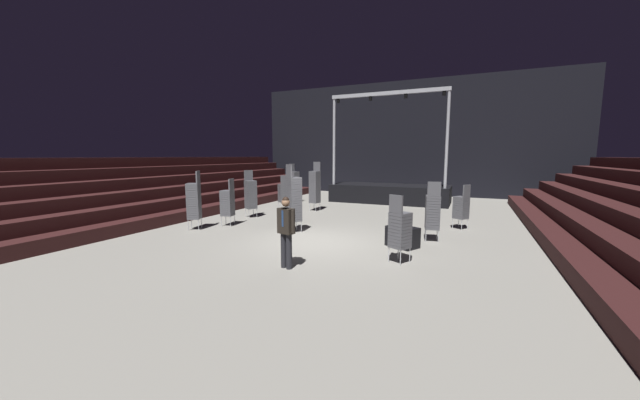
% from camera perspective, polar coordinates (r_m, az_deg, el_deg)
% --- Properties ---
extents(ground_plane, '(22.00, 30.00, 0.10)m').
position_cam_1_polar(ground_plane, '(11.00, -0.39, -7.39)').
color(ground_plane, gray).
extents(arena_end_wall, '(22.00, 0.30, 8.00)m').
position_cam_1_polar(arena_end_wall, '(25.09, 14.25, 10.05)').
color(arena_end_wall, black).
rests_on(arena_end_wall, ground_plane).
extents(bleacher_bank_left, '(4.50, 24.00, 2.70)m').
position_cam_1_polar(bleacher_bank_left, '(17.02, -26.71, 1.88)').
color(bleacher_bank_left, black).
rests_on(bleacher_bank_left, ground_plane).
extents(stage_riser, '(6.87, 2.77, 6.30)m').
position_cam_1_polar(stage_riser, '(20.68, 11.72, 1.42)').
color(stage_riser, black).
rests_on(stage_riser, ground_plane).
extents(man_with_tie, '(0.57, 0.32, 1.79)m').
position_cam_1_polar(man_with_tie, '(8.32, -5.79, -4.74)').
color(man_with_tie, black).
rests_on(man_with_tie, ground_plane).
extents(chair_stack_front_left, '(0.53, 0.53, 1.88)m').
position_cam_1_polar(chair_stack_front_left, '(13.88, -15.39, -0.37)').
color(chair_stack_front_left, '#B2B5BA').
rests_on(chair_stack_front_left, ground_plane).
extents(chair_stack_front_right, '(0.55, 0.55, 2.31)m').
position_cam_1_polar(chair_stack_front_right, '(20.20, -4.38, 2.86)').
color(chair_stack_front_right, '#B2B5BA').
rests_on(chair_stack_front_right, ground_plane).
extents(chair_stack_mid_left, '(0.60, 0.60, 2.14)m').
position_cam_1_polar(chair_stack_mid_left, '(15.52, -11.68, 1.02)').
color(chair_stack_mid_left, '#B2B5BA').
rests_on(chair_stack_mid_left, ground_plane).
extents(chair_stack_mid_right, '(0.59, 0.59, 1.79)m').
position_cam_1_polar(chair_stack_mid_right, '(8.96, 13.38, -4.78)').
color(chair_stack_mid_right, '#B2B5BA').
rests_on(chair_stack_mid_right, ground_plane).
extents(chair_stack_mid_centre, '(0.61, 0.61, 1.71)m').
position_cam_1_polar(chair_stack_mid_centre, '(13.84, 22.83, -1.06)').
color(chair_stack_mid_centre, '#B2B5BA').
rests_on(chair_stack_mid_centre, ground_plane).
extents(chair_stack_rear_left, '(0.51, 0.51, 2.48)m').
position_cam_1_polar(chair_stack_rear_left, '(17.05, -0.88, 2.31)').
color(chair_stack_rear_left, '#B2B5BA').
rests_on(chair_stack_rear_left, ground_plane).
extents(chair_stack_rear_right, '(0.62, 0.62, 1.79)m').
position_cam_1_polar(chair_stack_rear_right, '(17.50, -6.25, 1.29)').
color(chair_stack_rear_right, '#B2B5BA').
rests_on(chair_stack_rear_right, ground_plane).
extents(chair_stack_rear_centre, '(0.51, 0.51, 1.96)m').
position_cam_1_polar(chair_stack_rear_centre, '(11.51, 18.55, -1.85)').
color(chair_stack_rear_centre, '#B2B5BA').
rests_on(chair_stack_rear_centre, ground_plane).
extents(chair_stack_aisle_left, '(0.61, 0.61, 2.48)m').
position_cam_1_polar(chair_stack_aisle_left, '(12.26, -4.44, 0.26)').
color(chair_stack_aisle_left, '#B2B5BA').
rests_on(chair_stack_aisle_left, ground_plane).
extents(chair_stack_aisle_right, '(0.59, 0.59, 2.22)m').
position_cam_1_polar(chair_stack_aisle_right, '(13.52, -20.58, -0.06)').
color(chair_stack_aisle_right, '#B2B5BA').
rests_on(chair_stack_aisle_right, ground_plane).
extents(equipment_road_case, '(1.08, 0.96, 0.62)m').
position_cam_1_polar(equipment_road_case, '(10.67, 13.80, -6.08)').
color(equipment_road_case, black).
rests_on(equipment_road_case, ground_plane).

